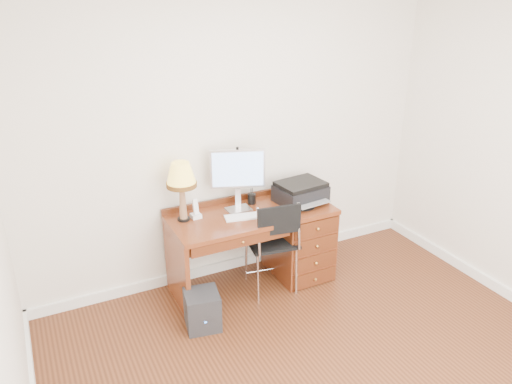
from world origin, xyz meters
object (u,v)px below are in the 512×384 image
desk (282,238)px  chair (275,237)px  leg_lamp (181,178)px  phone (196,212)px  monitor (237,172)px  equipment_box (202,310)px  printer (301,192)px

desk → chair: 0.31m
leg_lamp → phone: 0.36m
monitor → phone: (-0.40, -0.01, -0.31)m
desk → equipment_box: 1.09m
monitor → equipment_box: 1.22m
chair → equipment_box: chair is taller
printer → chair: bearing=-158.3°
chair → phone: bearing=162.5°
leg_lamp → phone: leg_lamp is taller
leg_lamp → equipment_box: bearing=-95.5°
monitor → desk: bearing=3.3°
phone → leg_lamp: bearing=173.8°
desk → monitor: (-0.41, 0.12, 0.70)m
equipment_box → monitor: bearing=53.2°
monitor → equipment_box: (-0.57, -0.53, -0.95)m
monitor → printer: bearing=9.7°
desk → equipment_box: bearing=-157.3°
leg_lamp → phone: (0.11, -0.01, -0.34)m
monitor → chair: size_ratio=0.62×
chair → equipment_box: (-0.79, -0.21, -0.40)m
printer → chair: size_ratio=0.52×
phone → equipment_box: phone is taller
desk → leg_lamp: size_ratio=2.82×
leg_lamp → chair: bearing=-23.0°
desk → monitor: size_ratio=2.63×
monitor → chair: monitor is taller
desk → leg_lamp: 1.18m
monitor → chair: (0.22, -0.32, -0.55)m
desk → monitor: 0.82m
printer → phone: size_ratio=2.70×
chair → printer: bearing=37.2°
desk → printer: printer is taller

